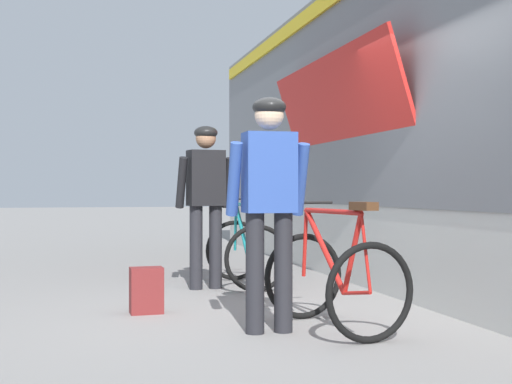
{
  "coord_description": "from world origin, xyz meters",
  "views": [
    {
      "loc": [
        -1.69,
        -5.46,
        1.07
      ],
      "look_at": [
        0.06,
        1.44,
        1.05
      ],
      "focal_mm": 49.47,
      "sensor_mm": 36.0,
      "label": 1
    }
  ],
  "objects_px": {
    "bicycle_far_red": "(335,278)",
    "cyclist_near_in_dark": "(206,192)",
    "bicycle_near_teal": "(246,250)",
    "backpack_on_platform": "(146,290)",
    "cyclist_far_in_blue": "(269,192)"
  },
  "relations": [
    {
      "from": "bicycle_near_teal",
      "to": "backpack_on_platform",
      "type": "bearing_deg",
      "value": -129.58
    },
    {
      "from": "cyclist_far_in_blue",
      "to": "backpack_on_platform",
      "type": "bearing_deg",
      "value": 127.6
    },
    {
      "from": "cyclist_near_in_dark",
      "to": "backpack_on_platform",
      "type": "relative_size",
      "value": 4.4
    },
    {
      "from": "cyclist_far_in_blue",
      "to": "bicycle_far_red",
      "type": "distance_m",
      "value": 0.83
    },
    {
      "from": "cyclist_near_in_dark",
      "to": "bicycle_near_teal",
      "type": "xyz_separation_m",
      "value": [
        0.47,
        0.12,
        -0.65
      ]
    },
    {
      "from": "cyclist_near_in_dark",
      "to": "bicycle_near_teal",
      "type": "distance_m",
      "value": 0.81
    },
    {
      "from": "bicycle_far_red",
      "to": "cyclist_far_in_blue",
      "type": "bearing_deg",
      "value": 176.11
    },
    {
      "from": "bicycle_far_red",
      "to": "cyclist_near_in_dark",
      "type": "bearing_deg",
      "value": 102.65
    },
    {
      "from": "cyclist_far_in_blue",
      "to": "backpack_on_platform",
      "type": "relative_size",
      "value": 4.4
    },
    {
      "from": "backpack_on_platform",
      "to": "cyclist_far_in_blue",
      "type": "bearing_deg",
      "value": -55.17
    },
    {
      "from": "cyclist_near_in_dark",
      "to": "backpack_on_platform",
      "type": "bearing_deg",
      "value": -119.12
    },
    {
      "from": "cyclist_far_in_blue",
      "to": "bicycle_near_teal",
      "type": "relative_size",
      "value": 1.63
    },
    {
      "from": "cyclist_far_in_blue",
      "to": "bicycle_far_red",
      "type": "height_order",
      "value": "cyclist_far_in_blue"
    },
    {
      "from": "cyclist_near_in_dark",
      "to": "cyclist_far_in_blue",
      "type": "bearing_deg",
      "value": -88.92
    },
    {
      "from": "cyclist_near_in_dark",
      "to": "bicycle_near_teal",
      "type": "bearing_deg",
      "value": 14.49
    }
  ]
}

